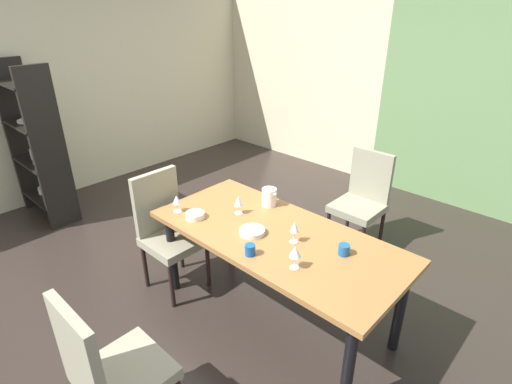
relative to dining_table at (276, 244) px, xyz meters
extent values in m
cube|color=#2B231F|center=(-0.74, -0.06, -0.68)|extent=(5.59, 6.14, 0.02)
cube|color=beige|center=(-2.14, 2.96, 0.58)|extent=(2.79, 0.10, 2.51)
cube|color=#618551|center=(0.65, 2.96, 0.58)|extent=(2.80, 0.10, 2.51)
cube|color=beige|center=(-3.48, -0.06, 0.58)|extent=(0.10, 6.14, 2.51)
cube|color=olive|center=(0.00, 0.00, 0.07)|extent=(1.89, 0.87, 0.04)
cylinder|color=black|center=(-0.84, 0.33, -0.31)|extent=(0.07, 0.07, 0.72)
cylinder|color=black|center=(0.84, 0.33, -0.31)|extent=(0.07, 0.07, 0.72)
cylinder|color=black|center=(-0.84, -0.33, -0.31)|extent=(0.07, 0.07, 0.72)
cylinder|color=black|center=(0.84, -0.33, -0.31)|extent=(0.07, 0.07, 0.72)
cube|color=gray|center=(-0.04, 1.26, -0.22)|extent=(0.44, 0.44, 0.07)
cube|color=gray|center=(-0.04, 1.46, 0.05)|extent=(0.42, 0.05, 0.53)
cylinder|color=black|center=(0.15, 1.07, -0.46)|extent=(0.04, 0.04, 0.42)
cylinder|color=black|center=(-0.23, 1.07, -0.46)|extent=(0.04, 0.04, 0.42)
cylinder|color=black|center=(0.15, 1.45, -0.46)|extent=(0.04, 0.04, 0.42)
cylinder|color=black|center=(-0.23, 1.45, -0.46)|extent=(0.04, 0.04, 0.42)
cube|color=gray|center=(0.02, -1.26, -0.22)|extent=(0.44, 0.44, 0.07)
cube|color=gray|center=(0.02, -1.46, 0.07)|extent=(0.42, 0.05, 0.57)
cylinder|color=black|center=(-0.17, -1.07, -0.46)|extent=(0.04, 0.04, 0.42)
cube|color=gray|center=(-0.85, -0.30, -0.22)|extent=(0.44, 0.44, 0.07)
cube|color=gray|center=(-1.05, -0.30, 0.07)|extent=(0.05, 0.42, 0.57)
cylinder|color=black|center=(-0.66, -0.11, -0.46)|extent=(0.04, 0.04, 0.42)
cylinder|color=black|center=(-0.66, -0.49, -0.46)|extent=(0.04, 0.04, 0.42)
cylinder|color=black|center=(-1.04, -0.11, -0.46)|extent=(0.04, 0.04, 0.42)
cylinder|color=black|center=(-1.04, -0.49, -0.46)|extent=(0.04, 0.04, 0.42)
cube|color=black|center=(-3.36, -0.51, 0.19)|extent=(0.05, 0.34, 1.72)
cube|color=black|center=(-2.63, -0.51, 0.19)|extent=(0.05, 0.34, 1.72)
cube|color=black|center=(-2.99, -0.51, -0.46)|extent=(0.76, 0.34, 0.02)
cylinder|color=silver|center=(-2.92, -0.51, -0.42)|extent=(0.15, 0.15, 0.05)
cylinder|color=beige|center=(-3.11, -0.51, -0.41)|extent=(0.13, 0.13, 0.08)
cube|color=black|center=(-2.99, -0.51, -0.02)|extent=(0.76, 0.34, 0.02)
cylinder|color=white|center=(-2.93, -0.51, 0.01)|extent=(0.18, 0.18, 0.04)
cylinder|color=silver|center=(-3.11, -0.51, 0.04)|extent=(0.10, 0.10, 0.12)
cube|color=black|center=(-2.99, -0.51, 0.41)|extent=(0.76, 0.34, 0.02)
cylinder|color=#ECEBCB|center=(-3.08, -0.51, 0.43)|extent=(0.20, 0.20, 0.02)
cube|color=black|center=(-2.99, -0.51, 0.84)|extent=(0.76, 0.34, 0.02)
cylinder|color=silver|center=(-2.91, -0.51, 0.87)|extent=(0.15, 0.15, 0.05)
cylinder|color=silver|center=(0.35, -0.23, 0.09)|extent=(0.06, 0.06, 0.00)
cylinder|color=silver|center=(0.35, -0.23, 0.13)|extent=(0.01, 0.01, 0.08)
cone|color=silver|center=(0.35, -0.23, 0.21)|extent=(0.08, 0.08, 0.08)
cylinder|color=silver|center=(0.16, 0.00, 0.09)|extent=(0.06, 0.06, 0.00)
cylinder|color=silver|center=(0.16, 0.00, 0.13)|extent=(0.01, 0.01, 0.08)
cone|color=silver|center=(0.16, 0.00, 0.21)|extent=(0.06, 0.06, 0.08)
cylinder|color=silver|center=(-0.79, -0.28, 0.09)|extent=(0.07, 0.07, 0.00)
cylinder|color=silver|center=(-0.79, -0.28, 0.12)|extent=(0.01, 0.01, 0.07)
cone|color=silver|center=(-0.79, -0.28, 0.19)|extent=(0.07, 0.07, 0.07)
cylinder|color=silver|center=(-0.41, 0.03, 0.09)|extent=(0.06, 0.06, 0.00)
cylinder|color=silver|center=(-0.41, 0.03, 0.12)|extent=(0.01, 0.01, 0.07)
cone|color=silver|center=(-0.41, 0.03, 0.20)|extent=(0.07, 0.07, 0.08)
cylinder|color=silver|center=(-0.12, -0.12, 0.11)|extent=(0.18, 0.18, 0.04)
cylinder|color=#F1E8C6|center=(-0.60, -0.25, 0.11)|extent=(0.15, 0.15, 0.04)
cylinder|color=#1A4F89|center=(0.49, 0.11, 0.12)|extent=(0.08, 0.08, 0.07)
cylinder|color=#134A94|center=(0.05, -0.32, 0.12)|extent=(0.07, 0.07, 0.08)
cylinder|color=white|center=(-0.33, 0.30, 0.16)|extent=(0.12, 0.12, 0.15)
cone|color=white|center=(-0.27, 0.30, 0.22)|extent=(0.04, 0.04, 0.03)
camera|label=1|loc=(1.56, -1.88, 1.60)|focal=28.00mm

